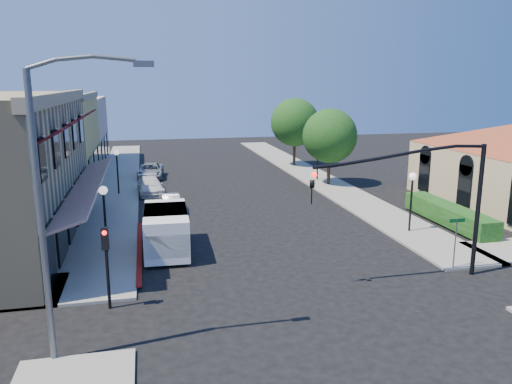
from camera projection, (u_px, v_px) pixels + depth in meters
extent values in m
plane|color=black|center=(317.00, 305.00, 19.74)|extent=(120.00, 120.00, 0.00)
cube|color=gray|center=(118.00, 182.00, 43.56)|extent=(3.50, 50.00, 0.12)
cube|color=gray|center=(309.00, 174.00, 47.32)|extent=(3.50, 50.00, 0.12)
cube|color=maroon|center=(139.00, 252.00, 25.88)|extent=(0.25, 10.00, 0.06)
cube|color=tan|center=(59.00, 98.00, 26.24)|extent=(0.50, 18.20, 0.60)
cube|color=#561416|center=(87.00, 185.00, 27.50)|extent=(1.75, 17.00, 0.67)
cube|color=#450D13|center=(53.00, 135.00, 19.99)|extent=(1.02, 1.50, 0.60)
cube|color=#450D13|center=(65.00, 127.00, 23.23)|extent=(1.02, 1.50, 0.60)
cube|color=#450D13|center=(75.00, 122.00, 26.47)|extent=(1.02, 1.50, 0.60)
cube|color=#450D13|center=(82.00, 117.00, 29.71)|extent=(1.02, 1.50, 0.60)
cube|color=#450D13|center=(88.00, 114.00, 32.95)|extent=(1.02, 1.50, 0.60)
cube|color=black|center=(49.00, 257.00, 20.49)|extent=(0.12, 2.60, 2.60)
cube|color=black|center=(61.00, 233.00, 23.72)|extent=(0.12, 2.60, 2.60)
cube|color=black|center=(71.00, 215.00, 26.96)|extent=(0.12, 2.60, 2.60)
cube|color=black|center=(78.00, 200.00, 30.20)|extent=(0.12, 2.60, 2.60)
cube|color=black|center=(84.00, 189.00, 33.44)|extent=(0.12, 2.60, 2.60)
cube|color=tan|center=(29.00, 143.00, 40.35)|extent=(10.00, 12.00, 7.60)
cube|color=beige|center=(54.00, 132.00, 51.84)|extent=(10.00, 12.00, 7.00)
cube|color=black|center=(465.00, 186.00, 33.40)|extent=(0.12, 1.40, 2.80)
cube|color=black|center=(424.00, 173.00, 38.17)|extent=(0.12, 1.40, 2.80)
cube|color=#123F12|center=(448.00, 224.00, 30.82)|extent=(1.40, 8.00, 1.10)
cylinder|color=black|center=(329.00, 173.00, 42.35)|extent=(0.28, 0.28, 2.10)
sphere|color=#123F12|center=(330.00, 136.00, 41.67)|extent=(4.56, 4.56, 4.56)
cylinder|color=black|center=(294.00, 155.00, 51.86)|extent=(0.28, 0.28, 2.27)
sphere|color=#123F12|center=(295.00, 122.00, 51.12)|extent=(4.94, 4.94, 4.94)
cylinder|color=black|center=(478.00, 211.00, 22.24)|extent=(0.20, 0.20, 6.00)
cylinder|color=black|center=(402.00, 156.00, 20.84)|extent=(7.80, 0.14, 0.14)
imported|color=black|center=(313.00, 181.00, 20.19)|extent=(0.20, 0.16, 1.00)
sphere|color=#FF0C0C|center=(314.00, 175.00, 19.96)|extent=(0.22, 0.22, 0.22)
cylinder|color=black|center=(108.00, 272.00, 19.13)|extent=(0.12, 0.12, 3.00)
cube|color=black|center=(105.00, 238.00, 18.68)|extent=(0.28, 0.22, 0.85)
sphere|color=#FF0C0C|center=(104.00, 233.00, 18.51)|extent=(0.18, 0.18, 0.18)
cylinder|color=#595B5E|center=(41.00, 224.00, 14.82)|extent=(0.20, 0.20, 9.00)
cylinder|color=#595B5E|center=(82.00, 60.00, 14.11)|extent=(3.00, 0.12, 0.12)
cube|color=#595B5E|center=(144.00, 64.00, 14.50)|extent=(0.60, 0.25, 0.18)
cylinder|color=#595B5E|center=(455.00, 244.00, 23.18)|extent=(0.06, 0.06, 2.50)
cube|color=#0C591E|center=(457.00, 220.00, 22.93)|extent=(0.80, 0.04, 0.18)
cylinder|color=black|center=(105.00, 224.00, 25.19)|extent=(0.12, 0.12, 3.20)
sphere|color=white|center=(103.00, 190.00, 24.81)|extent=(0.44, 0.44, 0.44)
cylinder|color=black|center=(118.00, 175.00, 38.52)|extent=(0.12, 0.12, 3.20)
sphere|color=white|center=(116.00, 152.00, 38.14)|extent=(0.44, 0.44, 0.44)
cylinder|color=black|center=(411.00, 206.00, 28.84)|extent=(0.12, 0.12, 3.20)
sphere|color=white|center=(413.00, 176.00, 28.46)|extent=(0.44, 0.44, 0.44)
cylinder|color=black|center=(318.00, 163.00, 44.07)|extent=(0.12, 0.12, 3.20)
sphere|color=white|center=(318.00, 143.00, 43.69)|extent=(0.44, 0.44, 0.44)
cube|color=white|center=(166.00, 230.00, 25.66)|extent=(2.32, 5.08, 2.05)
cube|color=white|center=(167.00, 245.00, 23.61)|extent=(2.13, 0.75, 1.14)
cube|color=black|center=(166.00, 231.00, 23.86)|extent=(1.94, 0.18, 1.02)
cube|color=black|center=(166.00, 218.00, 25.87)|extent=(2.28, 3.03, 1.02)
cylinder|color=black|center=(147.00, 257.00, 24.02)|extent=(0.31, 0.76, 0.75)
cylinder|color=black|center=(148.00, 236.00, 27.29)|extent=(0.31, 0.76, 0.75)
cylinder|color=black|center=(187.00, 255.00, 24.37)|extent=(0.31, 0.76, 0.75)
cylinder|color=black|center=(184.00, 234.00, 27.65)|extent=(0.31, 0.76, 0.75)
imported|color=black|center=(167.00, 219.00, 29.91)|extent=(1.61, 3.42, 1.13)
imported|color=silver|center=(171.00, 203.00, 33.95)|extent=(1.59, 3.53, 1.12)
imported|color=white|center=(150.00, 186.00, 39.01)|extent=(2.20, 4.64, 1.31)
imported|color=#A4A8A9|center=(151.00, 171.00, 45.55)|extent=(2.56, 4.90, 1.32)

